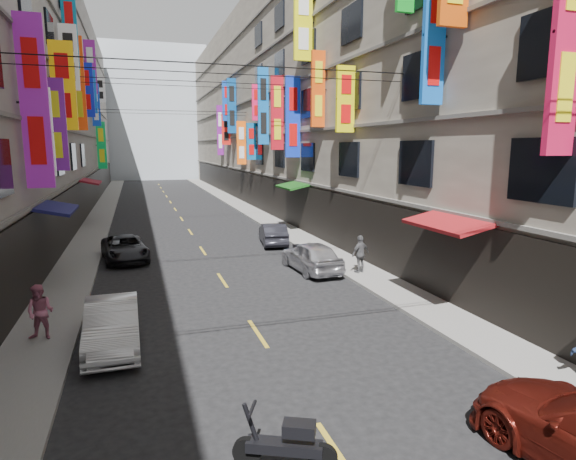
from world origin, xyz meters
TOP-DOWN VIEW (x-y plane):
  - sidewalk_left at (-6.00, 42.00)m, footprint 2.00×90.00m
  - sidewalk_right at (6.00, 42.00)m, footprint 2.00×90.00m
  - building_row_right at (11.99, 42.00)m, footprint 10.14×90.00m
  - haze_block at (0.00, 92.00)m, footprint 18.00×8.00m
  - shop_signage at (0.06, 34.70)m, footprint 14.00×55.00m
  - street_awnings at (-1.26, 26.00)m, footprint 13.99×35.20m
  - overhead_cables at (0.00, 30.00)m, footprint 14.00×38.04m
  - lane_markings at (0.00, 39.00)m, footprint 0.12×80.20m
  - scooter_crossing at (-0.99, 12.01)m, footprint 1.68×0.92m
  - scooter_far_right at (4.00, 25.70)m, footprint 0.66×1.78m
  - car_left_mid at (-4.00, 18.23)m, footprint 1.44×3.95m
  - car_left_far at (-3.86, 28.95)m, footprint 2.47×4.44m
  - car_right_mid at (4.00, 24.27)m, footprint 1.87×4.08m
  - car_right_far at (4.00, 30.47)m, footprint 1.82×3.84m
  - pedestrian_lfar at (-5.90, 19.15)m, footprint 0.88×0.72m
  - pedestrian_rfar at (5.76, 23.04)m, footprint 1.07×0.83m

SIDE VIEW (x-z plane):
  - lane_markings at x=0.00m, z-range 0.00..0.01m
  - sidewalk_left at x=-6.00m, z-range 0.00..0.12m
  - sidewalk_right at x=6.00m, z-range 0.00..0.12m
  - scooter_crossing at x=-0.99m, z-range -0.13..1.01m
  - scooter_far_right at x=4.00m, z-range -0.13..1.01m
  - car_left_far at x=-3.86m, z-range 0.00..1.18m
  - car_right_far at x=4.00m, z-range 0.00..1.22m
  - car_left_mid at x=-4.00m, z-range 0.00..1.29m
  - car_right_mid at x=4.00m, z-range 0.00..1.36m
  - pedestrian_lfar at x=-5.90m, z-range 0.12..1.67m
  - pedestrian_rfar at x=5.76m, z-range 0.12..1.73m
  - street_awnings at x=-1.26m, z-range 2.80..3.20m
  - overhead_cables at x=0.00m, z-range 8.18..9.42m
  - shop_signage at x=0.06m, z-range 3.38..14.79m
  - building_row_right at x=11.99m, z-range -0.01..18.99m
  - haze_block at x=0.00m, z-range 0.00..22.00m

